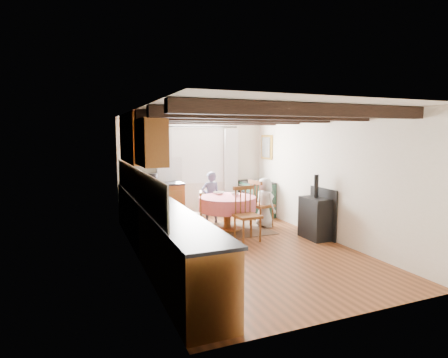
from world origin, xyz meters
name	(u,v)px	position (x,y,z in m)	size (l,w,h in m)	color
floor	(241,248)	(0.00, 0.00, 0.00)	(3.60, 5.50, 0.00)	brown
ceiling	(242,112)	(0.00, 0.00, 2.40)	(3.60, 5.50, 0.00)	white
wall_back	(194,168)	(0.00, 2.75, 1.20)	(3.60, 0.00, 2.40)	silver
wall_front	(351,211)	(0.00, -2.75, 1.20)	(3.60, 0.00, 2.40)	silver
wall_left	(137,187)	(-1.80, 0.00, 1.20)	(0.00, 5.50, 2.40)	silver
wall_right	(326,177)	(1.80, 0.00, 1.20)	(0.00, 5.50, 2.40)	silver
beam_a	(311,110)	(0.00, -2.00, 2.31)	(3.60, 0.16, 0.16)	black
beam_b	(271,114)	(0.00, -1.00, 2.31)	(3.60, 0.16, 0.16)	black
beam_c	(242,117)	(0.00, 0.00, 2.31)	(3.60, 0.16, 0.16)	black
beam_d	(220,119)	(0.00, 1.00, 2.31)	(3.60, 0.16, 0.16)	black
beam_e	(203,121)	(0.00, 2.00, 2.31)	(3.60, 0.16, 0.16)	black
splash_left	(136,184)	(-1.78, 0.30, 1.20)	(0.02, 4.50, 0.55)	beige
splash_back	(153,170)	(-1.00, 2.73, 1.20)	(1.40, 0.02, 0.55)	beige
base_cabinet_left	(157,232)	(-1.50, 0.00, 0.44)	(0.60, 5.30, 0.88)	brown
base_cabinet_back	(154,204)	(-1.05, 2.45, 0.44)	(1.30, 0.60, 0.88)	brown
worktop_left	(158,204)	(-1.48, 0.00, 0.90)	(0.64, 5.30, 0.04)	black
worktop_back	(154,184)	(-1.05, 2.43, 0.90)	(1.30, 0.64, 0.04)	black
wall_cabinet_glass	(135,138)	(-1.63, 1.20, 1.95)	(0.34, 1.80, 0.90)	brown
wall_cabinet_solid	(151,142)	(-1.63, -0.30, 1.90)	(0.34, 0.90, 0.70)	brown
window_frame	(198,152)	(0.10, 2.73, 1.60)	(1.34, 0.03, 1.54)	white
window_pane	(198,152)	(0.10, 2.74, 1.60)	(1.20, 0.01, 1.40)	white
curtain_left	(164,174)	(-0.75, 2.65, 1.10)	(0.35, 0.10, 2.10)	silver
curtain_right	(231,171)	(0.95, 2.65, 1.10)	(0.35, 0.10, 2.10)	silver
curtain_rod	(198,127)	(0.10, 2.65, 2.20)	(0.03, 0.03, 2.00)	black
wall_picture	(267,147)	(1.77, 2.30, 1.70)	(0.04, 0.50, 0.60)	gold
wall_plate	(234,147)	(1.05, 2.72, 1.70)	(0.30, 0.30, 0.02)	silver
rug	(227,230)	(0.23, 1.19, 0.01)	(1.74, 1.36, 0.01)	brown
dining_table	(227,214)	(0.23, 1.19, 0.36)	(1.20, 1.20, 0.72)	#CD7581
chair_near	(248,214)	(0.29, 0.34, 0.52)	(0.45, 0.47, 1.04)	brown
chair_left	(193,213)	(-0.54, 1.12, 0.44)	(0.38, 0.40, 0.89)	brown
chair_right	(262,203)	(1.05, 1.21, 0.52)	(0.44, 0.47, 1.04)	brown
aga_range	(256,198)	(1.47, 2.26, 0.44)	(0.61, 0.95, 0.88)	#1E3E2E
cast_iron_stove	(315,207)	(1.58, -0.01, 0.63)	(0.38, 0.63, 1.25)	black
child_far	(211,197)	(0.15, 1.94, 0.59)	(0.43, 0.28, 1.19)	#454766
child_right	(265,203)	(1.11, 1.16, 0.54)	(0.53, 0.35, 1.09)	silver
bowl_a	(219,193)	(0.18, 1.54, 0.75)	(0.22, 0.22, 0.05)	silver
bowl_b	(235,194)	(0.46, 1.28, 0.75)	(0.18, 0.18, 0.06)	silver
cup	(235,195)	(0.39, 1.14, 0.76)	(0.09, 0.09, 0.08)	silver
canister_tall	(145,179)	(-1.23, 2.45, 1.03)	(0.13, 0.13, 0.23)	#262628
canister_wide	(153,178)	(-1.04, 2.52, 1.03)	(0.19, 0.19, 0.22)	#262628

